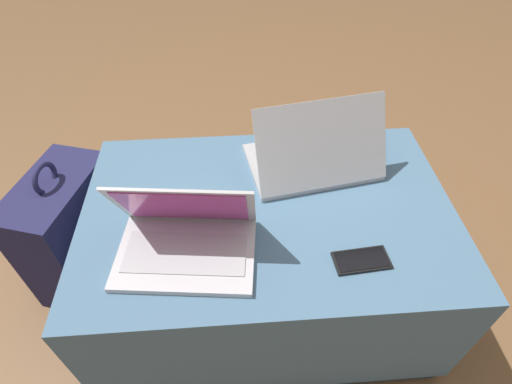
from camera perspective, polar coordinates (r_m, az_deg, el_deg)
The scene contains 6 objects.
ground_plane at distance 1.48m, azimuth 1.35°, elevation -14.61°, with size 14.00×14.00×0.00m, color brown.
ottoman at distance 1.28m, azimuth 1.53°, elevation -9.32°, with size 1.02×0.67×0.47m.
laptop_near at distance 0.99m, azimuth -10.01°, elevation -6.36°, with size 0.36×0.26×0.22m.
laptop_far at distance 1.19m, azimuth 8.34°, elevation 5.11°, with size 0.41×0.31×0.23m.
cell_phone at distance 1.02m, azimuth 14.84°, elevation -9.39°, with size 0.14×0.08×0.01m.
backpack at distance 1.50m, azimuth -24.99°, elevation -5.32°, with size 0.33×0.39×0.53m.
Camera 1 is at (-0.09, -0.73, 1.28)m, focal length 28.00 mm.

